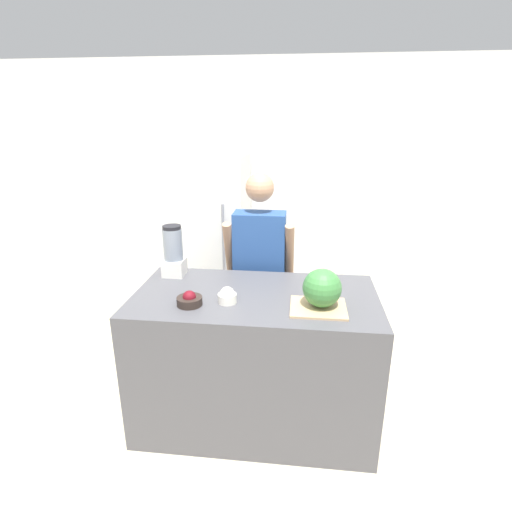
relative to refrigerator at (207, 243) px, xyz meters
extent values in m
plane|color=beige|center=(0.64, -1.78, -0.86)|extent=(14.00, 14.00, 0.00)
cube|color=white|center=(0.64, 0.39, 0.44)|extent=(8.00, 0.06, 2.60)
cube|color=#4C4C51|center=(0.64, -1.36, -0.39)|extent=(1.58, 0.84, 0.96)
cube|color=white|center=(0.00, 0.00, 0.00)|extent=(0.79, 0.68, 1.73)
cylinder|color=gray|center=(0.24, -0.36, 0.17)|extent=(0.02, 0.02, 0.60)
cube|color=gray|center=(0.60, -0.74, -0.47)|extent=(0.30, 0.18, 0.80)
cube|color=#284C8C|center=(0.60, -0.74, 0.21)|extent=(0.40, 0.22, 0.56)
sphere|color=tan|center=(0.60, -0.74, 0.69)|extent=(0.22, 0.22, 0.22)
cylinder|color=tan|center=(0.37, -0.78, 0.20)|extent=(0.07, 0.23, 0.47)
cylinder|color=tan|center=(0.84, -0.78, 0.20)|extent=(0.07, 0.23, 0.47)
cube|color=tan|center=(1.04, -1.52, 0.10)|extent=(0.33, 0.29, 0.01)
sphere|color=#3D7F3D|center=(1.06, -1.51, 0.22)|extent=(0.23, 0.23, 0.23)
cylinder|color=#2D231E|center=(0.26, -1.56, 0.12)|extent=(0.16, 0.16, 0.05)
sphere|color=maroon|center=(0.26, -1.56, 0.14)|extent=(0.08, 0.08, 0.08)
cylinder|color=white|center=(0.48, -1.50, 0.12)|extent=(0.12, 0.12, 0.06)
sphere|color=white|center=(0.48, -1.50, 0.15)|extent=(0.09, 0.09, 0.09)
cube|color=silver|center=(0.02, -1.08, 0.15)|extent=(0.15, 0.15, 0.12)
cylinder|color=gray|center=(0.02, -1.08, 0.33)|extent=(0.14, 0.14, 0.23)
cylinder|color=black|center=(0.02, -1.08, 0.45)|extent=(0.13, 0.13, 0.02)
camera|label=1|loc=(0.92, -3.71, 1.17)|focal=28.00mm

